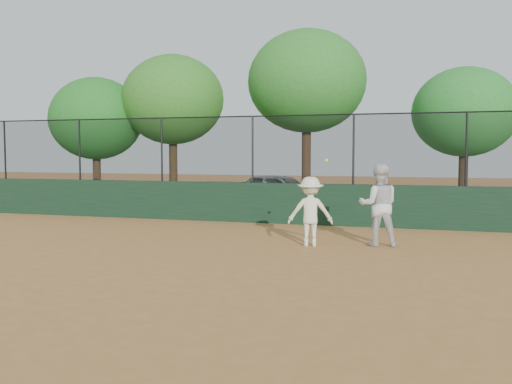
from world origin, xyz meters
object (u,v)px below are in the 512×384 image
(tree_0, at_px, (96,119))
(tree_1, at_px, (173,100))
(player_second, at_px, (379,205))
(parked_car, at_px, (280,191))
(player_main, at_px, (310,212))
(tree_2, at_px, (307,82))
(tree_3, at_px, (465,112))

(tree_0, bearing_deg, tree_1, 7.51)
(player_second, bearing_deg, tree_1, -54.77)
(parked_car, distance_m, tree_0, 9.32)
(parked_car, height_order, player_main, player_main)
(player_second, relative_size, tree_2, 0.27)
(player_main, distance_m, tree_3, 11.50)
(parked_car, height_order, tree_0, tree_0)
(player_second, bearing_deg, tree_3, -113.08)
(tree_1, bearing_deg, tree_3, 3.52)
(parked_car, bearing_deg, tree_1, 83.65)
(tree_0, distance_m, tree_3, 15.30)
(player_main, bearing_deg, tree_3, 70.69)
(player_second, bearing_deg, tree_0, -44.67)
(tree_1, height_order, tree_3, tree_1)
(tree_0, bearing_deg, parked_car, -9.17)
(parked_car, distance_m, tree_3, 7.60)
(tree_0, distance_m, tree_1, 3.60)
(parked_car, relative_size, tree_1, 0.63)
(tree_1, bearing_deg, player_second, -44.22)
(tree_3, bearing_deg, tree_1, -176.48)
(parked_car, relative_size, player_second, 2.12)
(player_main, xyz_separation_m, tree_2, (-2.18, 9.45, 4.07))
(player_second, xyz_separation_m, player_main, (-1.46, -0.50, -0.14))
(parked_car, bearing_deg, tree_2, -9.85)
(player_main, bearing_deg, tree_0, 141.10)
(player_second, relative_size, tree_3, 0.35)
(parked_car, relative_size, player_main, 1.99)
(tree_0, bearing_deg, tree_3, 4.44)
(tree_1, height_order, tree_2, tree_2)
(parked_car, xyz_separation_m, tree_3, (6.51, 2.60, 2.95))
(player_main, height_order, tree_2, tree_2)
(tree_3, bearing_deg, player_second, -102.53)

